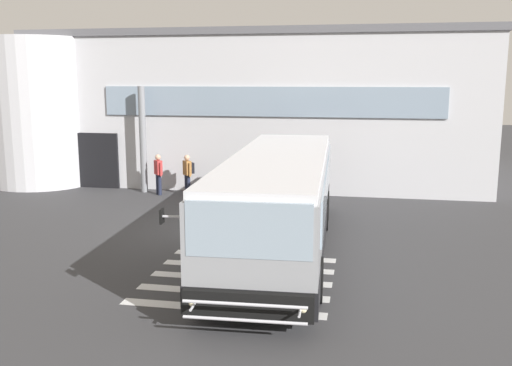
{
  "coord_description": "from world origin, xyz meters",
  "views": [
    {
      "loc": [
        4.76,
        -16.83,
        4.75
      ],
      "look_at": [
        1.54,
        0.34,
        1.5
      ],
      "focal_mm": 39.76,
      "sensor_mm": 36.0,
      "label": 1
    }
  ],
  "objects_px": {
    "bus_main_foreground": "(279,203)",
    "passenger_near_column": "(158,172)",
    "safety_bollard_yellow": "(315,197)",
    "entry_support_column": "(143,140)",
    "passenger_by_doorway": "(188,172)"
  },
  "relations": [
    {
      "from": "bus_main_foreground",
      "to": "passenger_by_doorway",
      "type": "distance_m",
      "value": 8.27
    },
    {
      "from": "entry_support_column",
      "to": "passenger_by_doorway",
      "type": "relative_size",
      "value": 2.64
    },
    {
      "from": "entry_support_column",
      "to": "passenger_near_column",
      "type": "relative_size",
      "value": 2.64
    },
    {
      "from": "passenger_near_column",
      "to": "passenger_by_doorway",
      "type": "bearing_deg",
      "value": 6.05
    },
    {
      "from": "bus_main_foreground",
      "to": "passenger_by_doorway",
      "type": "relative_size",
      "value": 6.89
    },
    {
      "from": "passenger_by_doorway",
      "to": "safety_bollard_yellow",
      "type": "height_order",
      "value": "passenger_by_doorway"
    },
    {
      "from": "bus_main_foreground",
      "to": "passenger_near_column",
      "type": "relative_size",
      "value": 6.89
    },
    {
      "from": "bus_main_foreground",
      "to": "safety_bollard_yellow",
      "type": "height_order",
      "value": "bus_main_foreground"
    },
    {
      "from": "passenger_by_doorway",
      "to": "entry_support_column",
      "type": "bearing_deg",
      "value": 171.08
    },
    {
      "from": "safety_bollard_yellow",
      "to": "entry_support_column",
      "type": "bearing_deg",
      "value": 166.2
    },
    {
      "from": "bus_main_foreground",
      "to": "passenger_near_column",
      "type": "bearing_deg",
      "value": 132.0
    },
    {
      "from": "passenger_by_doorway",
      "to": "bus_main_foreground",
      "type": "bearing_deg",
      "value": -54.92
    },
    {
      "from": "passenger_near_column",
      "to": "safety_bollard_yellow",
      "type": "xyz_separation_m",
      "value": [
        6.53,
        -1.35,
        -0.48
      ]
    },
    {
      "from": "safety_bollard_yellow",
      "to": "passenger_near_column",
      "type": "bearing_deg",
      "value": 168.29
    },
    {
      "from": "entry_support_column",
      "to": "passenger_near_column",
      "type": "distance_m",
      "value": 1.57
    }
  ]
}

